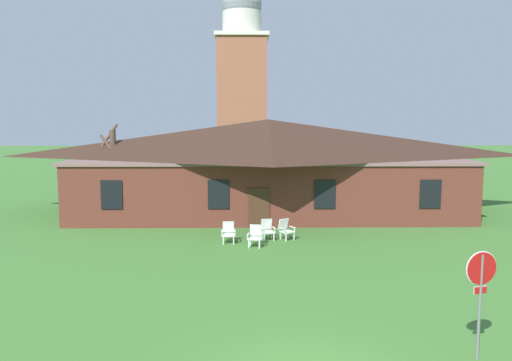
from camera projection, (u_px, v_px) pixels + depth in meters
brick_building at (268, 165)px, 31.30m from camera, size 22.77×10.40×5.59m
dome_tower at (242, 85)px, 50.96m from camera, size 5.18×5.18×19.52m
stop_sign at (481, 283)px, 11.87m from camera, size 0.79×0.22×2.59m
lawn_chair_by_porch at (228, 232)px, 23.39m from camera, size 0.66×0.69×0.96m
lawn_chair_near_door at (255, 235)px, 22.71m from camera, size 0.70×0.74×0.96m
lawn_chair_left_end at (267, 229)px, 24.01m from camera, size 0.72×0.76×0.96m
lawn_chair_middle at (286, 229)px, 24.06m from camera, size 0.84×0.87×0.96m
bare_tree_beside_building at (113, 168)px, 30.54m from camera, size 1.35×1.75×5.34m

